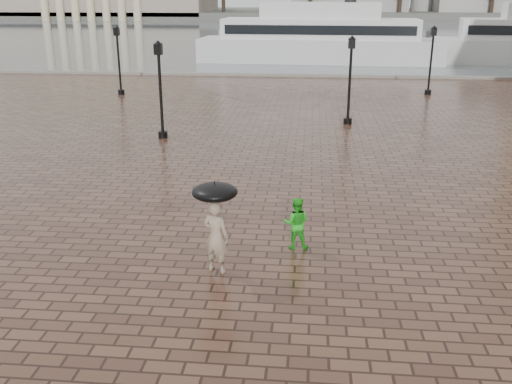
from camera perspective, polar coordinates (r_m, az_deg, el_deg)
ground at (r=17.47m, az=1.73°, el=-2.80°), size 300.00×300.00×0.00m
harbour_water at (r=108.36m, az=5.21°, el=15.70°), size 240.00×240.00×0.00m
quay_edge at (r=48.61m, az=4.38°, el=11.44°), size 80.00×0.60×0.30m
far_shore at (r=176.25m, az=5.48°, el=17.35°), size 300.00×60.00×2.00m
street_lamps at (r=34.02m, az=1.27°, el=12.10°), size 21.44×14.44×4.40m
adult_pedestrian at (r=14.00m, az=-4.03°, el=-4.51°), size 0.78×0.64×1.85m
child_pedestrian at (r=15.35m, az=4.04°, el=-3.14°), size 0.71×0.56×1.44m
ferry_near at (r=59.11m, az=6.37°, el=15.06°), size 24.19×6.88×7.85m
umbrella at (r=13.57m, az=-4.15°, el=-0.01°), size 1.10×1.10×1.19m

